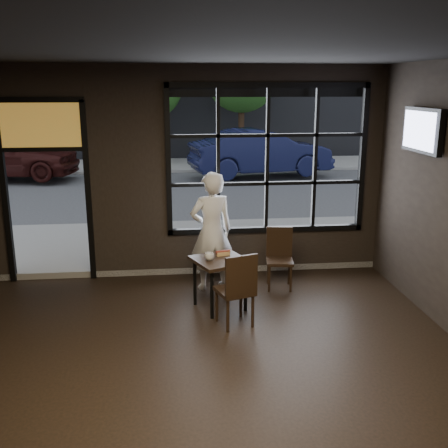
{
  "coord_description": "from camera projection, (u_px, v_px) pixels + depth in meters",
  "views": [
    {
      "loc": [
        -0.3,
        -4.34,
        2.89
      ],
      "look_at": [
        0.4,
        2.2,
        1.15
      ],
      "focal_mm": 42.0,
      "sensor_mm": 36.0,
      "label": 1
    }
  ],
  "objects": [
    {
      "name": "maroon_car",
      "position": [
        4.0,
        153.0,
        16.2
      ],
      "size": [
        4.7,
        2.46,
        1.52
      ],
      "primitive_type": "imported",
      "rotation": [
        0.0,
        0.0,
        1.42
      ],
      "color": "black",
      "rests_on": "street_asphalt"
    },
    {
      "name": "stained_transom",
      "position": [
        41.0,
        125.0,
        7.49
      ],
      "size": [
        1.2,
        0.06,
        0.7
      ],
      "primitive_type": "cube",
      "color": "orange",
      "rests_on": "ground"
    },
    {
      "name": "man",
      "position": [
        211.0,
        231.0,
        7.52
      ],
      "size": [
        0.71,
        0.55,
        1.73
      ],
      "primitive_type": "imported",
      "rotation": [
        0.0,
        0.0,
        3.37
      ],
      "color": "white",
      "rests_on": "floor"
    },
    {
      "name": "floor",
      "position": [
        207.0,
        403.0,
        4.95
      ],
      "size": [
        6.0,
        7.0,
        0.02
      ],
      "primitive_type": "cube",
      "color": "black",
      "rests_on": "ground"
    },
    {
      "name": "window_frame",
      "position": [
        267.0,
        160.0,
        7.97
      ],
      "size": [
        3.06,
        0.12,
        2.28
      ],
      "primitive_type": "cube",
      "color": "black",
      "rests_on": "ground"
    },
    {
      "name": "street_asphalt",
      "position": [
        173.0,
        142.0,
        28.02
      ],
      "size": [
        60.0,
        41.0,
        0.04
      ],
      "primitive_type": "cube",
      "color": "#545456",
      "rests_on": "ground"
    },
    {
      "name": "navy_car",
      "position": [
        261.0,
        152.0,
        16.69
      ],
      "size": [
        4.69,
        2.36,
        1.48
      ],
      "primitive_type": "imported",
      "rotation": [
        0.0,
        0.0,
        1.76
      ],
      "color": "#121638",
      "rests_on": "street_asphalt"
    },
    {
      "name": "cafe_table",
      "position": [
        220.0,
        283.0,
        6.96
      ],
      "size": [
        0.84,
        0.84,
        0.7
      ],
      "primitive_type": "cube",
      "rotation": [
        0.0,
        0.0,
        0.4
      ],
      "color": "black",
      "rests_on": "floor"
    },
    {
      "name": "tree_left",
      "position": [
        149.0,
        86.0,
        18.89
      ],
      "size": [
        2.39,
        2.39,
        4.08
      ],
      "color": "#332114",
      "rests_on": "street_asphalt"
    },
    {
      "name": "hotdog",
      "position": [
        223.0,
        253.0,
        7.0
      ],
      "size": [
        0.21,
        0.13,
        0.06
      ],
      "primitive_type": null,
      "rotation": [
        0.0,
        0.0,
        0.24
      ],
      "color": "tan",
      "rests_on": "cafe_table"
    },
    {
      "name": "tv",
      "position": [
        423.0,
        130.0,
        6.65
      ],
      "size": [
        0.11,
        0.97,
        0.57
      ],
      "primitive_type": "cube",
      "color": "black",
      "rests_on": "wall_right"
    },
    {
      "name": "chair_near",
      "position": [
        235.0,
        288.0,
        6.44
      ],
      "size": [
        0.52,
        0.52,
        0.96
      ],
      "primitive_type": "cube",
      "rotation": [
        0.0,
        0.0,
        3.45
      ],
      "color": "black",
      "rests_on": "floor"
    },
    {
      "name": "chair_window",
      "position": [
        280.0,
        259.0,
        7.62
      ],
      "size": [
        0.43,
        0.43,
        0.89
      ],
      "primitive_type": "cube",
      "rotation": [
        0.0,
        0.0,
        -0.14
      ],
      "color": "black",
      "rests_on": "floor"
    },
    {
      "name": "ceiling",
      "position": [
        203.0,
        44.0,
        4.12
      ],
      "size": [
        6.0,
        7.0,
        0.02
      ],
      "primitive_type": "cube",
      "color": "black",
      "rests_on": "ground"
    },
    {
      "name": "cup",
      "position": [
        209.0,
        257.0,
        6.81
      ],
      "size": [
        0.13,
        0.13,
        0.1
      ],
      "primitive_type": "imported",
      "rotation": [
        0.0,
        0.0,
        0.09
      ],
      "color": "silver",
      "rests_on": "cafe_table"
    },
    {
      "name": "tree_right",
      "position": [
        242.0,
        76.0,
        19.09
      ],
      "size": [
        2.7,
        2.7,
        4.61
      ],
      "color": "#332114",
      "rests_on": "street_asphalt"
    }
  ]
}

